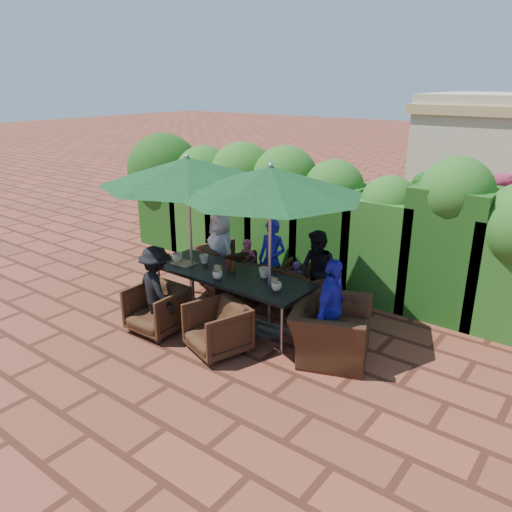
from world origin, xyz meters
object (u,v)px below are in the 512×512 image
Objects in this scene: chair_end_right at (331,322)px; dining_table at (230,278)px; umbrella_left at (188,171)px; chair_far_mid at (266,276)px; chair_far_left at (225,265)px; chair_far_right at (310,288)px; chair_near_left at (157,307)px; umbrella_right at (270,181)px; chair_near_right at (217,326)px.

dining_table is at bearing 68.89° from chair_end_right.
umbrella_left is 2.24m from chair_far_mid.
dining_table is 1.32m from chair_far_left.
chair_far_right is at bearing 166.90° from chair_far_mid.
chair_far_mid is 2.02m from chair_near_left.
chair_near_left is (-0.53, -1.95, 0.00)m from chair_far_mid.
chair_far_right is (1.49, 1.10, -1.85)m from umbrella_left.
chair_far_mid is 0.84m from chair_far_right.
chair_far_left is at bearing 21.75° from chair_far_right.
umbrella_right is (0.71, 0.02, 1.54)m from dining_table.
umbrella_left reaches higher than chair_end_right.
chair_near_left is at bearing -156.87° from chair_near_right.
chair_far_mid is 2.07m from chair_end_right.
chair_far_right is (0.76, 1.05, -0.31)m from dining_table.
chair_near_left is at bearing 60.16° from chair_far_mid.
dining_table is 3.48× the size of chair_near_right.
chair_far_right is 0.97× the size of chair_near_left.
chair_far_left reaches higher than chair_far_right.
chair_far_mid is (-0.07, 1.02, -0.31)m from dining_table.
chair_far_right is (1.66, 0.12, -0.05)m from chair_far_left.
dining_table is 3.45× the size of chair_near_left.
chair_near_right is at bearing 99.22° from chair_far_right.
chair_near_left reaches higher than chair_far_mid.
chair_near_left is 1.01× the size of chair_near_right.
chair_far_mid is at bearing 39.25° from chair_end_right.
umbrella_right is at bearing 1.92° from dining_table.
chair_far_left reaches higher than chair_near_right.
chair_near_left is at bearing 90.51° from chair_end_right.
umbrella_left reaches higher than chair_far_mid.
umbrella_left is 1.44m from umbrella_right.
umbrella_left reaches higher than chair_near_right.
umbrella_left is at bearing -176.70° from umbrella_right.
chair_end_right is at bearing 0.01° from dining_table.
umbrella_left is at bearing 165.75° from chair_near_right.
dining_table is 1.70m from umbrella_left.
umbrella_right is 3.41× the size of chair_near_right.
chair_far_mid is at bearing 94.11° from dining_table.
dining_table is at bearing 155.17° from chair_far_left.
umbrella_right reaches higher than chair_near_right.
umbrella_right reaches higher than chair_far_right.
chair_far_left is at bearing 49.36° from chair_end_right.
chair_far_right is 0.66× the size of chair_end_right.
umbrella_left and umbrella_right have the same top height.
chair_near_left is at bearing 72.97° from chair_far_right.
umbrella_right is 3.39× the size of chair_near_left.
chair_near_left is at bearing -123.20° from dining_table.
chair_end_right is (0.96, -1.05, 0.12)m from chair_far_right.
chair_far_left is 1.14× the size of chair_far_right.
dining_table is at bearing 4.66° from umbrella_left.
chair_far_left is at bearing 99.69° from umbrella_left.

